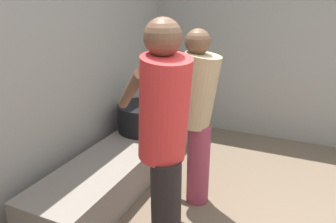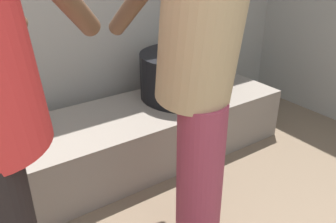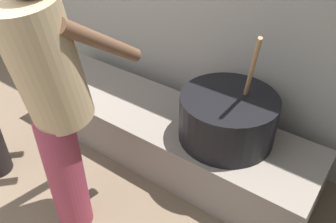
# 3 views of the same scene
# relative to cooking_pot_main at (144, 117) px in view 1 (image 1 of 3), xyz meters

# --- Properties ---
(block_enclosure_rear) EXTENTS (5.31, 0.20, 2.21)m
(block_enclosure_rear) POSITION_rel_cooking_pot_main_xyz_m (-1.24, 0.49, 0.60)
(block_enclosure_rear) COLOR gray
(block_enclosure_rear) RESTS_ON ground_plane
(block_enclosure_right) EXTENTS (0.20, 4.75, 2.21)m
(block_enclosure_right) POSITION_rel_cooking_pot_main_xyz_m (1.32, -1.78, 0.60)
(block_enclosure_right) COLOR gray
(block_enclosure_right) RESTS_ON ground_plane
(hearth_ledge) EXTENTS (2.26, 0.60, 0.36)m
(hearth_ledge) POSITION_rel_cooking_pot_main_xyz_m (-0.51, -0.03, -0.33)
(hearth_ledge) COLOR slate
(hearth_ledge) RESTS_ON ground_plane
(cooking_pot_main) EXTENTS (0.59, 0.59, 0.75)m
(cooking_pot_main) POSITION_rel_cooking_pot_main_xyz_m (0.00, 0.00, 0.00)
(cooking_pot_main) COLOR black
(cooking_pot_main) RESTS_ON hearth_ledge
(cook_in_red_shirt) EXTENTS (0.70, 0.71, 1.66)m
(cook_in_red_shirt) POSITION_rel_cooking_pot_main_xyz_m (-1.29, -0.84, 0.44)
(cook_in_red_shirt) COLOR black
(cook_in_red_shirt) RESTS_ON ground_plane
(cook_in_tan_shirt) EXTENTS (0.36, 0.66, 1.54)m
(cook_in_tan_shirt) POSITION_rel_cooking_pot_main_xyz_m (-0.54, -0.80, 0.37)
(cook_in_tan_shirt) COLOR #8C3347
(cook_in_tan_shirt) RESTS_ON ground_plane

